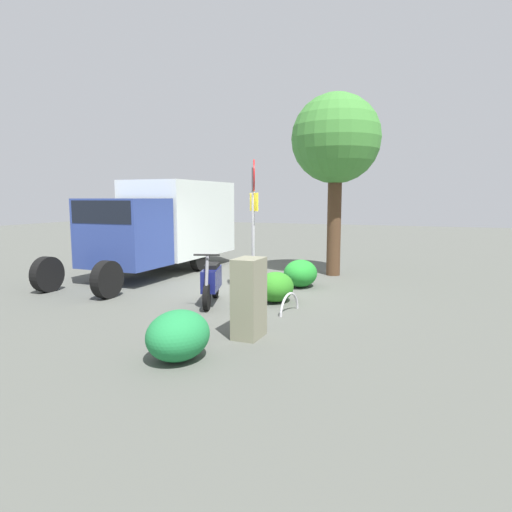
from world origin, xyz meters
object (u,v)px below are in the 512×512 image
(motorcycle, at_px, (211,281))
(bike_rack_hoop, at_px, (289,312))
(street_tree, at_px, (336,141))
(box_truck_near, at_px, (165,222))
(utility_cabinet, at_px, (249,298))
(stop_sign, at_px, (254,205))

(motorcycle, relative_size, bike_rack_hoop, 2.06)
(street_tree, distance_m, bike_rack_hoop, 6.34)
(box_truck_near, distance_m, motorcycle, 4.95)
(street_tree, height_order, utility_cabinet, street_tree)
(motorcycle, xyz_separation_m, bike_rack_hoop, (0.15, 1.88, -0.52))
(motorcycle, height_order, utility_cabinet, utility_cabinet)
(stop_sign, relative_size, utility_cabinet, 2.41)
(stop_sign, distance_m, bike_rack_hoop, 3.03)
(stop_sign, relative_size, street_tree, 0.60)
(bike_rack_hoop, bearing_deg, street_tree, -178.79)
(motorcycle, distance_m, utility_cabinet, 2.65)
(street_tree, bearing_deg, utility_cabinet, -0.40)
(motorcycle, bearing_deg, utility_cabinet, 22.64)
(utility_cabinet, bearing_deg, street_tree, 179.60)
(stop_sign, bearing_deg, box_truck_near, -117.67)
(box_truck_near, distance_m, street_tree, 5.88)
(box_truck_near, bearing_deg, motorcycle, 46.05)
(motorcycle, height_order, stop_sign, stop_sign)
(stop_sign, bearing_deg, bike_rack_hoop, 42.55)
(motorcycle, relative_size, utility_cabinet, 1.28)
(street_tree, distance_m, utility_cabinet, 7.52)
(box_truck_near, bearing_deg, street_tree, 105.28)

